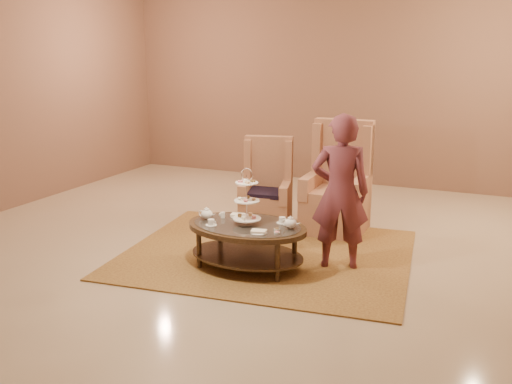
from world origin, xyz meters
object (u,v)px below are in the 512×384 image
at_px(armchair_left, 267,197).
at_px(tea_table, 247,232).
at_px(person, 340,192).
at_px(armchair_right, 338,194).

bearing_deg(armchair_left, tea_table, -89.41).
relative_size(armchair_left, person, 0.71).
relative_size(armchair_left, armchair_right, 0.83).
distance_m(tea_table, armchair_left, 1.53).
bearing_deg(person, armchair_right, -91.74).
xyz_separation_m(armchair_left, person, (1.27, -1.07, 0.43)).
bearing_deg(tea_table, armchair_right, 74.58).
xyz_separation_m(armchair_left, armchair_right, (0.90, 0.21, 0.08)).
bearing_deg(tea_table, armchair_left, 106.06).
bearing_deg(armchair_left, armchair_right, -1.09).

